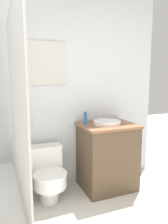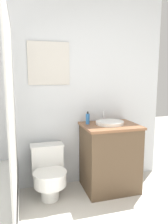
# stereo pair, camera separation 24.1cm
# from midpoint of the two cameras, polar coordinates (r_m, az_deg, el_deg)

# --- Properties ---
(wall_back) EXTENTS (3.03, 0.07, 2.50)m
(wall_back) POSITION_cam_midpoint_polar(r_m,az_deg,el_deg) (2.77, -5.97, 5.62)
(wall_back) COLOR silver
(wall_back) RESTS_ON ground_plane
(toilet) EXTENTS (0.40, 0.53, 0.61)m
(toilet) POSITION_cam_midpoint_polar(r_m,az_deg,el_deg) (2.70, -6.62, -15.12)
(toilet) COLOR white
(toilet) RESTS_ON ground_plane
(vanity) EXTENTS (0.68, 0.56, 0.84)m
(vanity) POSITION_cam_midpoint_polar(r_m,az_deg,el_deg) (2.85, 9.19, -11.54)
(vanity) COLOR brown
(vanity) RESTS_ON ground_plane
(sink) EXTENTS (0.35, 0.38, 0.13)m
(sink) POSITION_cam_midpoint_polar(r_m,az_deg,el_deg) (2.75, 9.23, -2.78)
(sink) COLOR white
(sink) RESTS_ON vanity
(soap_bottle) EXTENTS (0.05, 0.05, 0.16)m
(soap_bottle) POSITION_cam_midpoint_polar(r_m,az_deg,el_deg) (2.72, 3.50, -1.77)
(soap_bottle) COLOR #2D6BB2
(soap_bottle) RESTS_ON vanity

